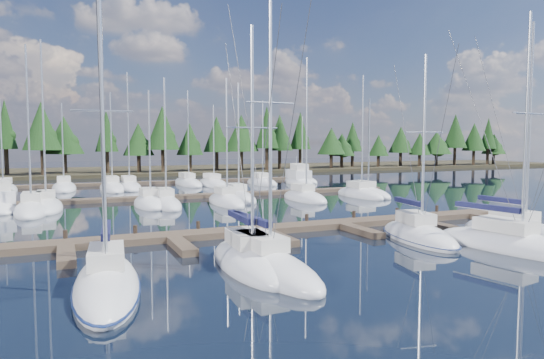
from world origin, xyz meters
name	(u,v)px	position (x,y,z in m)	size (l,w,h in m)	color
ground	(210,210)	(0.00, 30.00, 0.00)	(260.00, 260.00, 0.00)	black
far_shore	(127,171)	(0.00, 90.00, 0.30)	(220.00, 30.00, 0.60)	#2E2919
main_dock	(264,231)	(0.00, 17.36, 0.20)	(44.00, 6.13, 0.90)	#4D3E30
back_docks	(166,189)	(0.00, 49.58, 0.20)	(50.00, 21.80, 0.40)	#4D3E30
front_sailboat_1	(107,284)	(-10.54, 8.73, 0.28)	(3.59, 9.75, 13.14)	silver
front_sailboat_2	(250,262)	(-3.90, 9.86, 0.28)	(3.16, 8.71, 12.18)	silver
front_sailboat_3	(265,265)	(-3.45, 8.94, 0.29)	(3.19, 9.67, 14.17)	silver
front_sailboat_4	(418,236)	(8.00, 11.84, 0.28)	(4.28, 8.36, 12.05)	silver
front_sailboat_5	(512,245)	(10.99, 7.53, 0.28)	(4.60, 10.10, 13.81)	silver
front_sailboat_6	(519,232)	(14.59, 10.07, 0.29)	(3.32, 8.40, 14.19)	silver
back_sailboat_rows	(176,192)	(0.20, 44.82, 0.26)	(45.12, 33.19, 15.80)	silver
motor_yacht_right	(298,180)	(20.04, 52.27, 0.53)	(4.68, 10.08, 4.86)	silver
tree_line	(107,134)	(-4.44, 80.24, 7.52)	(182.84, 11.20, 13.52)	black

